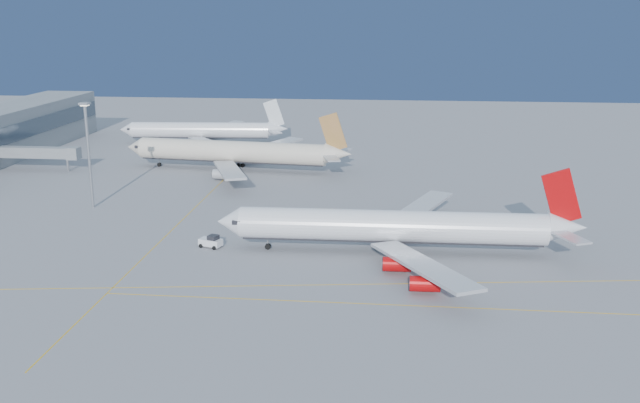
{
  "coord_description": "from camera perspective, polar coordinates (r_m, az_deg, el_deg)",
  "views": [
    {
      "loc": [
        4.53,
        -115.71,
        43.23
      ],
      "look_at": [
        -9.36,
        19.93,
        7.0
      ],
      "focal_mm": 40.0,
      "sensor_mm": 36.0,
      "label": 1
    }
  ],
  "objects": [
    {
      "name": "ground",
      "position": [
        123.6,
        3.39,
        -5.62
      ],
      "size": [
        500.0,
        500.0,
        0.0
      ],
      "primitive_type": "plane",
      "color": "slate",
      "rests_on": "ground"
    },
    {
      "name": "jet_bridge",
      "position": [
        214.98,
        -21.32,
        3.66
      ],
      "size": [
        23.6,
        3.6,
        6.9
      ],
      "color": "gray",
      "rests_on": "ground"
    },
    {
      "name": "taxiway_lines",
      "position": [
        130.9,
        -2.95,
        -4.42
      ],
      "size": [
        118.86,
        140.0,
        0.02
      ],
      "color": "#E4A70C",
      "rests_on": "ground"
    },
    {
      "name": "airliner_virgin",
      "position": [
        131.9,
        6.35,
        -2.04
      ],
      "size": [
        67.75,
        61.01,
        16.75
      ],
      "rotation": [
        0.0,
        0.0,
        0.01
      ],
      "color": "white",
      "rests_on": "ground"
    },
    {
      "name": "airliner_etihad",
      "position": [
        202.24,
        -6.7,
        3.96
      ],
      "size": [
        66.37,
        60.94,
        17.32
      ],
      "rotation": [
        0.0,
        0.0,
        -0.11
      ],
      "color": "beige",
      "rests_on": "ground"
    },
    {
      "name": "airliner_third",
      "position": [
        245.36,
        -9.26,
        5.64
      ],
      "size": [
        57.4,
        52.81,
        15.39
      ],
      "rotation": [
        0.0,
        0.0,
        0.07
      ],
      "color": "white",
      "rests_on": "ground"
    },
    {
      "name": "pushback_tug",
      "position": [
        137.11,
        -8.71,
        -3.18
      ],
      "size": [
        4.77,
        3.72,
        2.42
      ],
      "rotation": [
        0.0,
        0.0,
        -0.33
      ],
      "color": "white",
      "rests_on": "ground"
    },
    {
      "name": "light_mast",
      "position": [
        168.31,
        -18.06,
        4.21
      ],
      "size": [
        2.08,
        2.08,
        24.03
      ],
      "color": "gray",
      "rests_on": "ground"
    }
  ]
}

